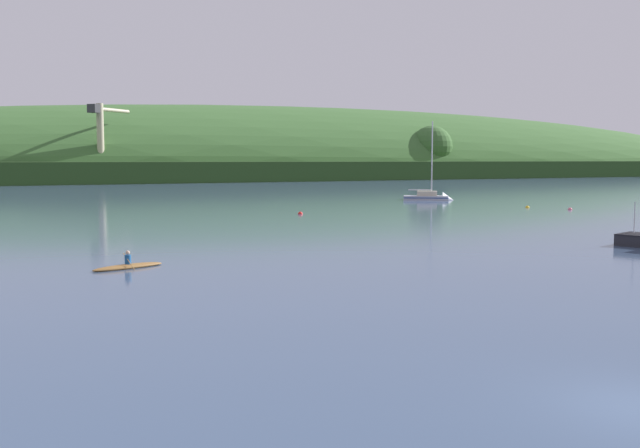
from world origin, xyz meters
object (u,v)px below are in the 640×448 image
Objects in this scene: sailboat_near_mooring at (432,199)px; mooring_buoy_foreground at (570,210)px; canoe_with_paddler at (128,266)px; dockside_crane at (101,144)px; mooring_buoy_midchannel at (527,208)px; mooring_buoy_off_fishing_boat at (300,214)px.

sailboat_near_mooring is 23.16m from mooring_buoy_foreground.
canoe_with_paddler is at bearing -103.20° from sailboat_near_mooring.
dockside_crane reaches higher than canoe_with_paddler.
sailboat_near_mooring reaches higher than mooring_buoy_midchannel.
canoe_with_paddler is (-48.25, -48.05, -0.07)m from sailboat_near_mooring.
sailboat_near_mooring is at bearing -155.98° from canoe_with_paddler.
mooring_buoy_foreground is 0.98× the size of mooring_buoy_off_fishing_boat.
dockside_crane is at bearing 105.15° from mooring_buoy_midchannel.
dockside_crane is 152.34m from canoe_with_paddler.
mooring_buoy_foreground is (34.76, -125.94, -9.46)m from dockside_crane.
mooring_buoy_off_fishing_boat is at bearing -146.13° from canoe_with_paddler.
mooring_buoy_midchannel is at bearing -53.23° from sailboat_near_mooring.
dockside_crane is at bearing -117.28° from canoe_with_paddler.
sailboat_near_mooring is 2.98× the size of canoe_with_paddler.
sailboat_near_mooring is 68.10m from canoe_with_paddler.
mooring_buoy_midchannel is (-1.96, 4.79, 0.00)m from mooring_buoy_foreground.
dockside_crane is 120.53m from mooring_buoy_off_fishing_boat.
mooring_buoy_foreground reaches higher than mooring_buoy_midchannel.
dockside_crane is at bearing 138.79° from sailboat_near_mooring.
sailboat_near_mooring is at bearing 32.89° from mooring_buoy_off_fishing_boat.
canoe_with_paddler is (-16.99, -151.10, -9.37)m from dockside_crane.
mooring_buoy_foreground is 5.17m from mooring_buoy_midchannel.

